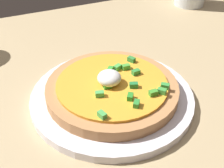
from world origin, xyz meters
TOP-DOWN VIEW (x-y plane):
  - dining_table at (0.00, 0.00)cm, footprint 91.96×65.29cm
  - plate at (-6.89, -7.58)cm, footprint 26.28×26.28cm
  - pizza at (-6.88, -7.61)cm, footprint 21.12×21.12cm

SIDE VIEW (x-z plane):
  - dining_table at x=0.00cm, z-range 0.00..3.24cm
  - plate at x=-6.89cm, z-range 3.24..4.61cm
  - pizza at x=-6.88cm, z-range 3.56..7.98cm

